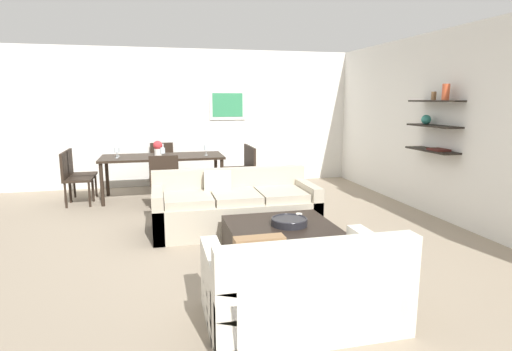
{
  "coord_description": "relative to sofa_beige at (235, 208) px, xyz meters",
  "views": [
    {
      "loc": [
        -1.0,
        -4.94,
        1.73
      ],
      "look_at": [
        0.24,
        0.2,
        0.75
      ],
      "focal_mm": 29.05,
      "sensor_mm": 36.0,
      "label": 1
    }
  ],
  "objects": [
    {
      "name": "wine_glass_left_near",
      "position": [
        -1.64,
        1.98,
        0.59
      ],
      "size": [
        0.07,
        0.07,
        0.18
      ],
      "color": "silver",
      "rests_on": "dining_table"
    },
    {
      "name": "sofa_beige",
      "position": [
        0.0,
        0.0,
        0.0
      ],
      "size": [
        2.14,
        0.9,
        0.78
      ],
      "color": "#B2A893",
      "rests_on": "ground"
    },
    {
      "name": "loveseat_white",
      "position": [
        0.07,
        -2.44,
        0.0
      ],
      "size": [
        1.47,
        0.9,
        0.78
      ],
      "color": "silver",
      "rests_on": "ground"
    },
    {
      "name": "wine_glass_left_far",
      "position": [
        -1.64,
        2.2,
        0.56
      ],
      "size": [
        0.07,
        0.07,
        0.15
      ],
      "color": "silver",
      "rests_on": "dining_table"
    },
    {
      "name": "dining_chair_right_far",
      "position": [
        0.57,
        2.29,
        0.21
      ],
      "size": [
        0.44,
        0.44,
        0.88
      ],
      "color": "black",
      "rests_on": "ground"
    },
    {
      "name": "centerpiece_vase",
      "position": [
        -0.96,
        2.14,
        0.6
      ],
      "size": [
        0.16,
        0.16,
        0.26
      ],
      "color": "silver",
      "rests_on": "dining_table"
    },
    {
      "name": "ground_plane",
      "position": [
        0.02,
        -0.34,
        -0.29
      ],
      "size": [
        18.0,
        18.0,
        0.0
      ],
      "primitive_type": "plane",
      "color": "gray"
    },
    {
      "name": "dining_chair_foot",
      "position": [
        -0.89,
        1.24,
        0.21
      ],
      "size": [
        0.44,
        0.44,
        0.88
      ],
      "color": "black",
      "rests_on": "ground"
    },
    {
      "name": "dining_chair_right_near",
      "position": [
        0.57,
        1.89,
        0.21
      ],
      "size": [
        0.44,
        0.44,
        0.88
      ],
      "color": "black",
      "rests_on": "ground"
    },
    {
      "name": "decorative_bowl",
      "position": [
        0.39,
        -1.16,
        0.13
      ],
      "size": [
        0.39,
        0.39,
        0.08
      ],
      "color": "black",
      "rests_on": "coffee_table"
    },
    {
      "name": "candle_jar",
      "position": [
        0.55,
        -1.02,
        0.13
      ],
      "size": [
        0.07,
        0.07,
        0.08
      ],
      "primitive_type": "cylinder",
      "color": "silver",
      "rests_on": "coffee_table"
    },
    {
      "name": "dining_table",
      "position": [
        -0.89,
        2.09,
        0.39
      ],
      "size": [
        2.09,
        0.89,
        0.75
      ],
      "color": "black",
      "rests_on": "ground"
    },
    {
      "name": "dining_chair_left_near",
      "position": [
        -2.34,
        1.89,
        0.21
      ],
      "size": [
        0.44,
        0.44,
        0.88
      ],
      "color": "black",
      "rests_on": "ground"
    },
    {
      "name": "wine_glass_head",
      "position": [
        -0.89,
        2.47,
        0.58
      ],
      "size": [
        0.06,
        0.06,
        0.17
      ],
      "color": "silver",
      "rests_on": "dining_table"
    },
    {
      "name": "wine_glass_foot",
      "position": [
        -0.89,
        1.71,
        0.59
      ],
      "size": [
        0.08,
        0.08,
        0.18
      ],
      "color": "silver",
      "rests_on": "dining_table"
    },
    {
      "name": "wine_glass_right_near",
      "position": [
        -0.14,
        1.98,
        0.59
      ],
      "size": [
        0.07,
        0.07,
        0.18
      ],
      "color": "silver",
      "rests_on": "dining_table"
    },
    {
      "name": "coffee_table",
      "position": [
        0.31,
        -1.15,
        -0.1
      ],
      "size": [
        1.15,
        1.08,
        0.38
      ],
      "color": "black",
      "rests_on": "ground"
    },
    {
      "name": "dining_chair_left_far",
      "position": [
        -2.34,
        2.29,
        0.21
      ],
      "size": [
        0.44,
        0.44,
        0.88
      ],
      "color": "black",
      "rests_on": "ground"
    },
    {
      "name": "right_wall_shelf_unit",
      "position": [
        3.05,
        0.26,
        1.06
      ],
      "size": [
        0.34,
        8.2,
        2.7
      ],
      "color": "silver",
      "rests_on": "ground"
    },
    {
      "name": "dining_chair_head",
      "position": [
        -0.89,
        2.94,
        0.21
      ],
      "size": [
        0.44,
        0.44,
        0.88
      ],
      "color": "black",
      "rests_on": "ground"
    },
    {
      "name": "back_wall_unit",
      "position": [
        0.32,
        3.19,
        1.06
      ],
      "size": [
        8.4,
        0.09,
        2.7
      ],
      "color": "silver",
      "rests_on": "ground"
    }
  ]
}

